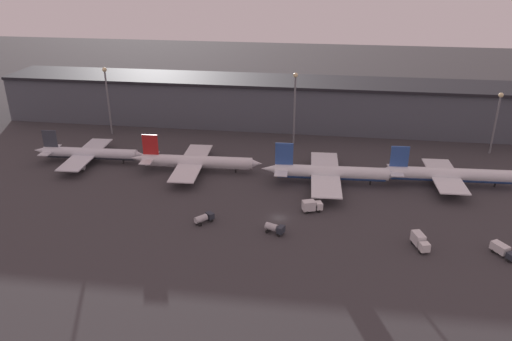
% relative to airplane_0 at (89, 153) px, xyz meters
% --- Properties ---
extents(ground, '(600.00, 600.00, 0.00)m').
position_rel_airplane_0_xyz_m(ground, '(71.65, -31.52, -3.28)').
color(ground, '#383538').
extents(terminal_building, '(256.50, 24.93, 19.94)m').
position_rel_airplane_0_xyz_m(terminal_building, '(71.65, 52.09, 6.74)').
color(terminal_building, '#4C515B').
rests_on(terminal_building, ground).
extents(airplane_0, '(41.54, 31.61, 11.56)m').
position_rel_airplane_0_xyz_m(airplane_0, '(0.00, 0.00, 0.00)').
color(airplane_0, silver).
rests_on(airplane_0, ground).
extents(airplane_1, '(45.91, 33.84, 12.72)m').
position_rel_airplane_0_xyz_m(airplane_1, '(39.90, -2.40, 0.16)').
color(airplane_1, silver).
rests_on(airplane_1, ground).
extents(airplane_2, '(44.99, 36.53, 13.43)m').
position_rel_airplane_0_xyz_m(airplane_2, '(85.49, -5.77, 0.42)').
color(airplane_2, white).
rests_on(airplane_2, ground).
extents(airplane_3, '(48.55, 27.95, 12.88)m').
position_rel_airplane_0_xyz_m(airplane_3, '(123.84, -1.90, 0.38)').
color(airplane_3, white).
rests_on(airplane_3, ground).
extents(service_vehicle_0, '(6.26, 4.37, 3.51)m').
position_rel_airplane_0_xyz_m(service_vehicle_0, '(80.64, -26.34, -1.35)').
color(service_vehicle_0, white).
rests_on(service_vehicle_0, ground).
extents(service_vehicle_1, '(5.33, 5.53, 2.57)m').
position_rel_airplane_0_xyz_m(service_vehicle_1, '(51.32, -37.20, -1.76)').
color(service_vehicle_1, '#282D38').
rests_on(service_vehicle_1, ground).
extents(service_vehicle_2, '(4.21, 7.09, 3.60)m').
position_rel_airplane_0_xyz_m(service_vehicle_2, '(108.78, -41.82, -1.29)').
color(service_vehicle_2, white).
rests_on(service_vehicle_2, ground).
extents(service_vehicle_3, '(5.64, 4.11, 2.65)m').
position_rel_airplane_0_xyz_m(service_vehicle_3, '(71.46, -40.01, -1.73)').
color(service_vehicle_3, '#282D38').
rests_on(service_vehicle_3, ground).
extents(service_vehicle_4, '(5.76, 7.14, 2.79)m').
position_rel_airplane_0_xyz_m(service_vehicle_4, '(128.73, -42.69, -1.67)').
color(service_vehicle_4, '#282D38').
rests_on(service_vehicle_4, ground).
extents(lamp_post_0, '(1.80, 1.80, 27.82)m').
position_rel_airplane_0_xyz_m(lamp_post_0, '(-4.33, 29.85, 14.16)').
color(lamp_post_0, slate).
rests_on(lamp_post_0, ground).
extents(lamp_post_1, '(1.80, 1.80, 28.12)m').
position_rel_airplane_0_xyz_m(lamp_post_1, '(71.21, 29.85, 14.33)').
color(lamp_post_1, slate).
rests_on(lamp_post_1, ground).
extents(lamp_post_2, '(1.80, 1.80, 23.29)m').
position_rel_airplane_0_xyz_m(lamp_post_2, '(145.13, 29.85, 11.67)').
color(lamp_post_2, slate).
rests_on(lamp_post_2, ground).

